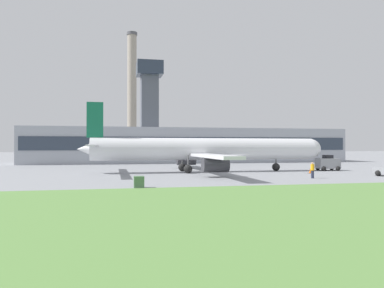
% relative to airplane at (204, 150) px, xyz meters
% --- Properties ---
extents(ground_plane, '(400.00, 400.00, 0.00)m').
position_rel_airplane_xyz_m(ground_plane, '(4.53, -0.88, -3.04)').
color(ground_plane, gray).
extents(terminal_building, '(69.89, 14.28, 22.22)m').
position_rel_airplane_xyz_m(terminal_building, '(4.12, 32.55, 1.11)').
color(terminal_building, '#9EA3AD').
rests_on(terminal_building, ground_plane).
extents(smokestack_left, '(3.34, 3.34, 40.00)m').
position_rel_airplane_xyz_m(smokestack_left, '(-6.22, 70.33, 17.09)').
color(smokestack_left, gray).
rests_on(smokestack_left, ground_plane).
extents(airplane, '(34.55, 33.15, 9.32)m').
position_rel_airplane_xyz_m(airplane, '(0.00, 0.00, 0.00)').
color(airplane, silver).
rests_on(airplane, ground_plane).
extents(pushback_tug, '(3.27, 2.75, 2.29)m').
position_rel_airplane_xyz_m(pushback_tug, '(18.53, -0.84, -2.01)').
color(pushback_tug, gray).
rests_on(pushback_tug, ground_plane).
extents(ground_crew_person, '(0.42, 0.42, 1.80)m').
position_rel_airplane_xyz_m(ground_crew_person, '(9.36, -12.48, -2.12)').
color(ground_crew_person, '#23283D').
rests_on(ground_crew_person, ground_plane).
extents(traffic_cone_near_nose, '(0.52, 0.52, 0.66)m').
position_rel_airplane_xyz_m(traffic_cone_near_nose, '(13.11, -5.43, -2.74)').
color(traffic_cone_near_nose, black).
rests_on(traffic_cone_near_nose, ground_plane).
extents(utility_cabinet, '(0.85, 0.89, 0.99)m').
position_rel_airplane_xyz_m(utility_cabinet, '(-10.13, -18.12, -2.55)').
color(utility_cabinet, '#4C724C').
rests_on(utility_cabinet, ground_plane).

